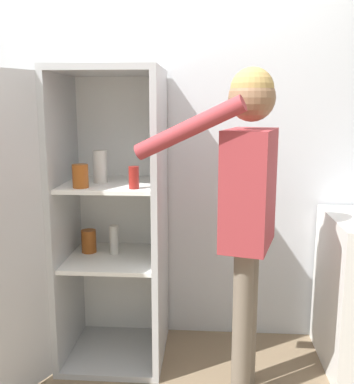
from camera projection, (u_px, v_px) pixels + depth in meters
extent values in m
cube|color=silver|center=(161.00, 145.00, 2.89)|extent=(7.00, 0.06, 2.55)
cube|color=#B7BABC|center=(116.00, 350.00, 2.81)|extent=(0.60, 0.59, 0.04)
cube|color=#B7BABC|center=(108.00, 71.00, 2.48)|extent=(0.60, 0.59, 0.04)
cube|color=white|center=(122.00, 208.00, 2.92)|extent=(0.60, 0.03, 1.66)
cube|color=#B7BABC|center=(65.00, 218.00, 2.66)|extent=(0.03, 0.59, 1.66)
cube|color=#B7BABC|center=(160.00, 220.00, 2.62)|extent=(0.04, 0.59, 1.66)
cube|color=white|center=(114.00, 258.00, 2.69)|extent=(0.53, 0.52, 0.02)
cube|color=white|center=(111.00, 184.00, 2.60)|extent=(0.53, 0.52, 0.02)
cylinder|color=maroon|center=(134.00, 178.00, 2.39)|extent=(0.06, 0.06, 0.12)
cylinder|color=#9E4C19|center=(89.00, 241.00, 2.75)|extent=(0.09, 0.09, 0.14)
cylinder|color=beige|center=(100.00, 167.00, 2.58)|extent=(0.08, 0.08, 0.19)
cylinder|color=#9E4C19|center=(80.00, 176.00, 2.42)|extent=(0.09, 0.09, 0.13)
cylinder|color=beige|center=(114.00, 240.00, 2.71)|extent=(0.05, 0.05, 0.18)
cylinder|color=#726656|center=(242.00, 327.00, 2.29)|extent=(0.10, 0.10, 0.83)
cylinder|color=#726656|center=(248.00, 314.00, 2.43)|extent=(0.10, 0.10, 0.83)
cube|color=#9E3338|center=(249.00, 189.00, 2.22)|extent=(0.32, 0.44, 0.59)
sphere|color=#8C6647|center=(252.00, 98.00, 2.14)|extent=(0.23, 0.23, 0.23)
sphere|color=#AD894C|center=(252.00, 89.00, 2.13)|extent=(0.21, 0.21, 0.21)
cylinder|color=#9E3338|center=(188.00, 129.00, 2.04)|extent=(0.54, 0.21, 0.30)
cylinder|color=#9E3338|center=(256.00, 187.00, 2.44)|extent=(0.08, 0.08, 0.55)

